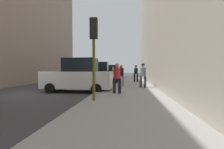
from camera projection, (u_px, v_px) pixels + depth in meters
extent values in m
plane|color=#38383A|center=(31.00, 94.00, 10.79)|extent=(120.00, 120.00, 0.00)
cube|color=gray|center=(128.00, 94.00, 10.19)|extent=(4.00, 40.00, 0.15)
cube|color=silver|center=(78.00, 80.00, 11.68)|extent=(4.67, 2.02, 1.10)
cube|color=black|center=(80.00, 65.00, 11.62)|extent=(2.13, 1.64, 0.90)
cylinder|color=black|center=(62.00, 86.00, 12.81)|extent=(0.65, 0.24, 0.64)
cylinder|color=black|center=(50.00, 88.00, 10.99)|extent=(0.65, 0.24, 0.64)
cylinder|color=black|center=(102.00, 86.00, 12.40)|extent=(0.65, 0.24, 0.64)
cylinder|color=black|center=(96.00, 89.00, 10.58)|extent=(0.65, 0.24, 0.64)
cube|color=black|center=(96.00, 76.00, 18.05)|extent=(4.65, 1.97, 1.10)
cube|color=black|center=(98.00, 66.00, 18.00)|extent=(2.11, 1.62, 0.90)
cylinder|color=black|center=(84.00, 80.00, 19.09)|extent=(0.65, 0.24, 0.64)
cylinder|color=black|center=(79.00, 81.00, 17.25)|extent=(0.65, 0.24, 0.64)
cylinder|color=black|center=(111.00, 80.00, 18.87)|extent=(0.65, 0.24, 0.64)
cylinder|color=black|center=(110.00, 81.00, 17.04)|extent=(0.65, 0.24, 0.64)
cube|color=navy|center=(105.00, 75.00, 24.65)|extent=(4.21, 1.87, 0.84)
cube|color=black|center=(106.00, 70.00, 24.60)|extent=(1.90, 1.58, 0.70)
cylinder|color=black|center=(97.00, 77.00, 25.70)|extent=(0.64, 0.22, 0.64)
cylinder|color=black|center=(94.00, 78.00, 23.87)|extent=(0.64, 0.22, 0.64)
cylinder|color=black|center=(115.00, 77.00, 25.45)|extent=(0.64, 0.22, 0.64)
cylinder|color=black|center=(114.00, 78.00, 23.62)|extent=(0.64, 0.22, 0.64)
cube|color=brown|center=(110.00, 73.00, 30.76)|extent=(4.62, 1.89, 1.10)
cube|color=black|center=(111.00, 68.00, 30.72)|extent=(2.09, 1.59, 0.90)
cylinder|color=black|center=(102.00, 76.00, 31.83)|extent=(0.64, 0.23, 0.64)
cylinder|color=black|center=(101.00, 76.00, 30.00)|extent=(0.64, 0.23, 0.64)
cylinder|color=black|center=(119.00, 76.00, 31.56)|extent=(0.64, 0.23, 0.64)
cylinder|color=black|center=(118.00, 76.00, 29.73)|extent=(0.64, 0.23, 0.64)
cylinder|color=red|center=(108.00, 84.00, 13.03)|extent=(0.22, 0.22, 0.55)
sphere|color=red|center=(108.00, 79.00, 13.02)|extent=(0.20, 0.20, 0.20)
cylinder|color=red|center=(106.00, 83.00, 13.04)|extent=(0.10, 0.09, 0.09)
cylinder|color=red|center=(110.00, 83.00, 13.01)|extent=(0.10, 0.09, 0.09)
cylinder|color=#514C0F|center=(94.00, 59.00, 7.63)|extent=(0.12, 0.12, 3.60)
cube|color=black|center=(94.00, 28.00, 7.59)|extent=(0.32, 0.24, 0.90)
sphere|color=red|center=(94.00, 23.00, 7.71)|extent=(0.14, 0.14, 0.14)
sphere|color=yellow|center=(94.00, 29.00, 7.72)|extent=(0.14, 0.14, 0.14)
sphere|color=green|center=(94.00, 35.00, 7.73)|extent=(0.14, 0.14, 0.14)
cylinder|color=black|center=(134.00, 78.00, 18.94)|extent=(0.19, 0.19, 0.85)
cylinder|color=black|center=(137.00, 78.00, 18.93)|extent=(0.19, 0.19, 0.85)
cylinder|color=black|center=(136.00, 71.00, 18.91)|extent=(0.43, 0.43, 0.62)
sphere|color=beige|center=(136.00, 67.00, 18.90)|extent=(0.24, 0.24, 0.24)
cylinder|color=black|center=(136.00, 66.00, 18.90)|extent=(0.34, 0.34, 0.02)
cylinder|color=black|center=(136.00, 66.00, 18.90)|extent=(0.23, 0.23, 0.11)
cylinder|color=black|center=(114.00, 86.00, 9.97)|extent=(0.22, 0.22, 0.85)
cylinder|color=black|center=(120.00, 86.00, 9.86)|extent=(0.22, 0.22, 0.85)
cylinder|color=#A51E23|center=(117.00, 73.00, 9.89)|extent=(0.49, 0.49, 0.62)
sphere|color=#997051|center=(117.00, 65.00, 9.88)|extent=(0.24, 0.24, 0.24)
cylinder|color=#728CB2|center=(123.00, 81.00, 14.24)|extent=(0.20, 0.20, 0.85)
cylinder|color=#728CB2|center=(119.00, 81.00, 14.31)|extent=(0.20, 0.20, 0.85)
cylinder|color=black|center=(121.00, 72.00, 14.25)|extent=(0.45, 0.45, 0.62)
sphere|color=#997051|center=(121.00, 66.00, 14.24)|extent=(0.24, 0.24, 0.24)
cylinder|color=#333338|center=(141.00, 82.00, 12.92)|extent=(0.20, 0.20, 0.85)
cylinder|color=#333338|center=(145.00, 82.00, 12.85)|extent=(0.20, 0.20, 0.85)
cylinder|color=#4C5156|center=(143.00, 72.00, 12.86)|extent=(0.44, 0.44, 0.62)
sphere|color=beige|center=(143.00, 66.00, 12.85)|extent=(0.24, 0.24, 0.24)
cylinder|color=black|center=(143.00, 65.00, 12.85)|extent=(0.34, 0.34, 0.02)
cylinder|color=black|center=(143.00, 64.00, 12.85)|extent=(0.23, 0.23, 0.11)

